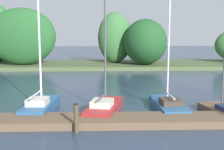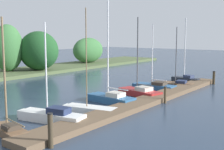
% 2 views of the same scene
% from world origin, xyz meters
% --- Properties ---
extents(dock_pier, '(24.17, 1.80, 0.35)m').
position_xyz_m(dock_pier, '(0.00, 13.97, 0.17)').
color(dock_pier, brown).
rests_on(dock_pier, ground).
extents(far_shore, '(67.57, 8.96, 7.42)m').
position_xyz_m(far_shore, '(-2.42, 36.14, 2.67)').
color(far_shore, '#4C5B38').
rests_on(far_shore, ground).
extents(sailboat_3, '(1.56, 4.13, 8.11)m').
position_xyz_m(sailboat_3, '(-1.99, 16.35, 0.41)').
color(sailboat_3, '#285684').
rests_on(sailboat_3, ground).
extents(sailboat_4, '(2.17, 4.31, 6.48)m').
position_xyz_m(sailboat_4, '(1.43, 15.93, 0.36)').
color(sailboat_4, maroon).
rests_on(sailboat_4, ground).
extents(sailboat_5, '(1.52, 4.21, 6.01)m').
position_xyz_m(sailboat_5, '(4.90, 16.45, 0.31)').
color(sailboat_5, '#285684').
rests_on(sailboat_5, ground).
extents(sailboat_6, '(1.91, 3.33, 5.81)m').
position_xyz_m(sailboat_6, '(7.50, 15.30, 0.29)').
color(sailboat_6, brown).
rests_on(sailboat_6, ground).
extents(mooring_piling_1, '(0.21, 0.21, 1.27)m').
position_xyz_m(mooring_piling_1, '(0.20, 12.86, 0.64)').
color(mooring_piling_1, '#4C3D28').
rests_on(mooring_piling_1, ground).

